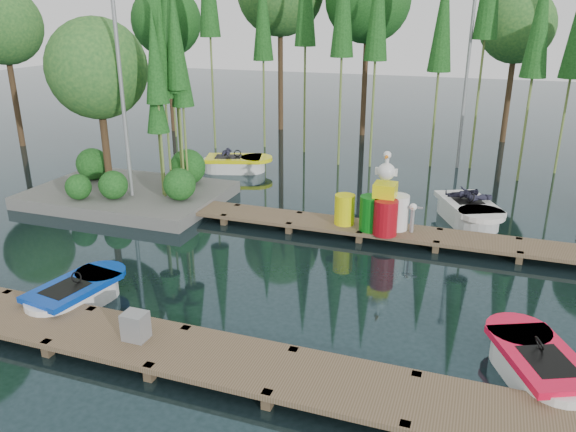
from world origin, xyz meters
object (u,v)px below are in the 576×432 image
(boat_red, at_px, (538,367))
(drum_cluster, at_px, (385,208))
(island, at_px, (117,102))
(yellow_barrel, at_px, (345,209))
(boat_yellow_far, at_px, (235,164))
(boat_blue, at_px, (76,295))
(utility_cabinet, at_px, (136,326))

(boat_red, distance_m, drum_cluster, 6.41)
(island, relative_size, yellow_barrel, 7.97)
(island, bearing_deg, boat_yellow_far, 63.69)
(boat_blue, distance_m, yellow_barrel, 7.37)
(drum_cluster, bearing_deg, yellow_barrel, 172.07)
(yellow_barrel, bearing_deg, boat_red, -48.75)
(utility_cabinet, bearing_deg, yellow_barrel, 73.16)
(boat_yellow_far, bearing_deg, island, -113.44)
(boat_yellow_far, distance_m, drum_cluster, 8.58)
(boat_blue, height_order, boat_yellow_far, boat_yellow_far)
(utility_cabinet, bearing_deg, boat_red, 13.03)
(boat_yellow_far, bearing_deg, boat_blue, -80.36)
(island, relative_size, boat_red, 2.44)
(boat_blue, bearing_deg, yellow_barrel, 62.87)
(boat_red, height_order, utility_cabinet, utility_cabinet)
(island, bearing_deg, yellow_barrel, -5.81)
(boat_red, distance_m, yellow_barrel, 7.21)
(yellow_barrel, xyz_separation_m, drum_cluster, (1.14, -0.16, 0.22))
(island, distance_m, utility_cabinet, 9.97)
(boat_blue, relative_size, utility_cabinet, 4.88)
(utility_cabinet, xyz_separation_m, drum_cluster, (3.26, 6.84, 0.39))
(drum_cluster, bearing_deg, boat_blue, -133.77)
(island, relative_size, boat_blue, 2.65)
(boat_red, xyz_separation_m, yellow_barrel, (-4.74, 5.41, 0.48))
(boat_blue, distance_m, boat_red, 9.13)
(boat_red, bearing_deg, utility_cabinet, 168.49)
(utility_cabinet, relative_size, yellow_barrel, 0.62)
(yellow_barrel, bearing_deg, drum_cluster, -7.93)
(boat_red, height_order, yellow_barrel, yellow_barrel)
(boat_red, distance_m, boat_yellow_far, 14.74)
(island, relative_size, boat_yellow_far, 2.26)
(island, height_order, boat_yellow_far, island)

